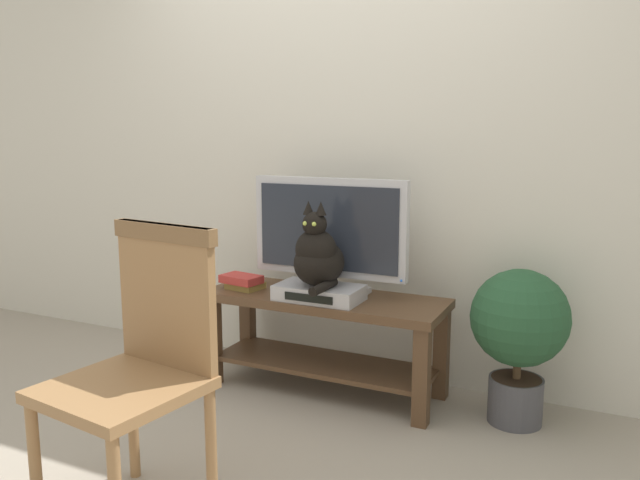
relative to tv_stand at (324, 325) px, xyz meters
The scene contains 9 objects.
ground_plane 0.71m from the tv_stand, 95.27° to the right, with size 12.00×12.00×0.00m, color gray.
back_wall 1.12m from the tv_stand, 98.18° to the left, with size 7.00×0.12×2.80m, color beige.
tv_stand is the anchor object (origin of this frame).
tv 0.47m from the tv_stand, 89.97° to the left, with size 0.83×0.20×0.59m.
media_box 0.21m from the tv_stand, 80.96° to the right, with size 0.42×0.24×0.08m.
cat 0.39m from the tv_stand, 81.64° to the right, with size 0.24×0.36×0.42m.
wooden_chair 1.24m from the tv_stand, 95.94° to the right, with size 0.53×0.53×1.01m.
book_stack 0.49m from the tv_stand, behind, with size 0.23×0.18×0.07m.
potted_plant 0.96m from the tv_stand, ahead, with size 0.44×0.44×0.72m.
Camera 1 is at (1.38, -2.21, 1.33)m, focal length 35.57 mm.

